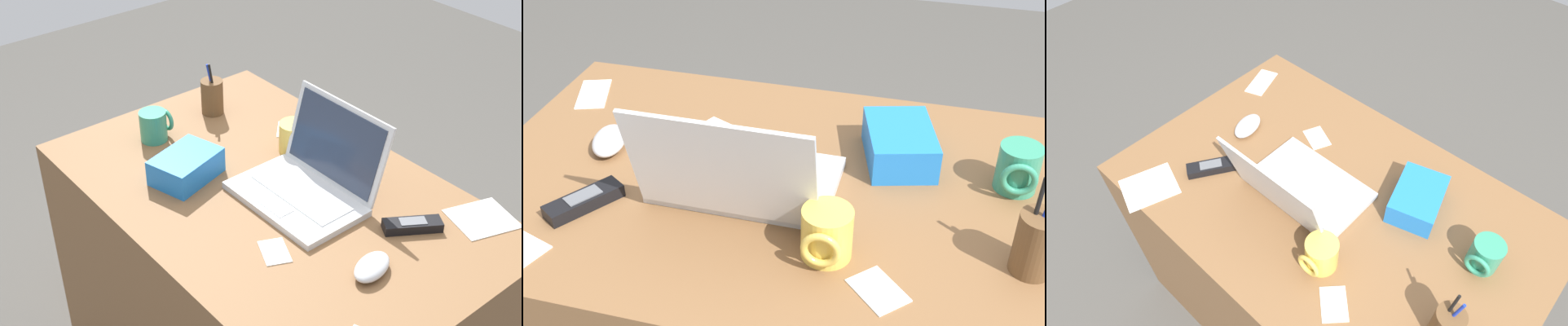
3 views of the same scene
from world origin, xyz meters
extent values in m
cube|color=brown|center=(0.00, 0.00, 0.37)|extent=(1.19, 0.76, 0.75)
cube|color=silver|center=(0.07, 0.01, 0.75)|extent=(0.33, 0.21, 0.02)
cube|color=silver|center=(0.07, 0.03, 0.76)|extent=(0.27, 0.11, 0.00)
cube|color=silver|center=(0.07, -0.05, 0.76)|extent=(0.09, 0.05, 0.00)
cube|color=silver|center=(0.07, 0.15, 0.87)|extent=(0.32, 0.06, 0.21)
cube|color=#283347|center=(0.07, 0.14, 0.87)|extent=(0.29, 0.05, 0.18)
ellipsoid|color=silver|center=(0.38, -0.03, 0.76)|extent=(0.09, 0.13, 0.03)
cylinder|color=#E0BC4C|center=(-0.11, 0.17, 0.79)|extent=(0.08, 0.08, 0.09)
torus|color=#E0BC4C|center=(-0.11, 0.22, 0.79)|extent=(0.06, 0.01, 0.06)
cylinder|color=#338C6B|center=(-0.41, -0.10, 0.79)|extent=(0.08, 0.08, 0.09)
torus|color=#338C6B|center=(-0.41, -0.06, 0.79)|extent=(0.07, 0.01, 0.07)
cube|color=black|center=(0.33, 0.16, 0.76)|extent=(0.11, 0.14, 0.02)
cube|color=#595B60|center=(0.33, 0.16, 0.77)|extent=(0.06, 0.07, 0.00)
cylinder|color=brown|center=(-0.43, 0.12, 0.80)|extent=(0.07, 0.07, 0.11)
cylinder|color=#1933B2|center=(-0.43, 0.12, 0.84)|extent=(0.03, 0.02, 0.14)
cylinder|color=black|center=(-0.42, 0.12, 0.84)|extent=(0.01, 0.02, 0.15)
cube|color=blue|center=(-0.19, -0.14, 0.78)|extent=(0.17, 0.20, 0.07)
cube|color=white|center=(-0.21, 0.23, 0.75)|extent=(0.11, 0.11, 0.00)
cube|color=white|center=(0.41, 0.32, 0.75)|extent=(0.17, 0.18, 0.00)
cube|color=white|center=(0.19, -0.15, 0.75)|extent=(0.11, 0.09, 0.00)
camera|label=1|loc=(1.16, -0.99, 1.84)|focal=49.95mm
camera|label=2|loc=(-0.26, 1.00, 1.50)|focal=47.17mm
camera|label=3|loc=(-0.46, 0.60, 1.77)|focal=31.00mm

